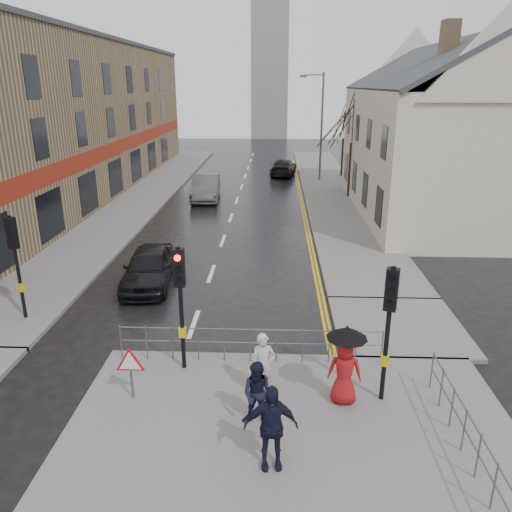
# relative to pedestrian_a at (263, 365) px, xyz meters

# --- Properties ---
(ground) EXTENTS (120.00, 120.00, 0.00)m
(ground) POSITION_rel_pedestrian_a_xyz_m (-2.34, 0.91, -0.94)
(ground) COLOR black
(ground) RESTS_ON ground
(near_pavement) EXTENTS (10.00, 9.00, 0.14)m
(near_pavement) POSITION_rel_pedestrian_a_xyz_m (0.66, -2.59, -0.87)
(near_pavement) COLOR #605E5B
(near_pavement) RESTS_ON ground
(left_pavement) EXTENTS (4.00, 44.00, 0.14)m
(left_pavement) POSITION_rel_pedestrian_a_xyz_m (-8.84, 23.91, -0.87)
(left_pavement) COLOR #605E5B
(left_pavement) RESTS_ON ground
(right_pavement) EXTENTS (4.00, 40.00, 0.14)m
(right_pavement) POSITION_rel_pedestrian_a_xyz_m (4.16, 25.91, -0.87)
(right_pavement) COLOR #605E5B
(right_pavement) RESTS_ON ground
(pavement_bridge_right) EXTENTS (4.00, 4.20, 0.14)m
(pavement_bridge_right) POSITION_rel_pedestrian_a_xyz_m (4.16, 3.91, -0.87)
(pavement_bridge_right) COLOR #605E5B
(pavement_bridge_right) RESTS_ON ground
(building_left_terrace) EXTENTS (8.00, 42.00, 10.00)m
(building_left_terrace) POSITION_rel_pedestrian_a_xyz_m (-14.34, 22.91, 4.06)
(building_left_terrace) COLOR #947755
(building_left_terrace) RESTS_ON ground
(building_right_cream) EXTENTS (9.00, 16.40, 10.10)m
(building_right_cream) POSITION_rel_pedestrian_a_xyz_m (9.66, 18.91, 3.84)
(building_right_cream) COLOR beige
(building_right_cream) RESTS_ON ground
(church_tower) EXTENTS (5.00, 5.00, 18.00)m
(church_tower) POSITION_rel_pedestrian_a_xyz_m (-0.84, 62.91, 8.06)
(church_tower) COLOR gray
(church_tower) RESTS_ON ground
(traffic_signal_near_left) EXTENTS (0.28, 0.27, 3.40)m
(traffic_signal_near_left) POSITION_rel_pedestrian_a_xyz_m (-2.14, 1.10, 1.52)
(traffic_signal_near_left) COLOR black
(traffic_signal_near_left) RESTS_ON near_pavement
(traffic_signal_near_right) EXTENTS (0.34, 0.33, 3.40)m
(traffic_signal_near_right) POSITION_rel_pedestrian_a_xyz_m (2.86, -0.10, 1.52)
(traffic_signal_near_right) COLOR black
(traffic_signal_near_right) RESTS_ON near_pavement
(traffic_signal_far_left) EXTENTS (0.34, 0.33, 3.40)m
(traffic_signal_far_left) POSITION_rel_pedestrian_a_xyz_m (-7.84, 3.91, 1.52)
(traffic_signal_far_left) COLOR black
(traffic_signal_far_left) RESTS_ON left_pavement
(guard_railing_front) EXTENTS (7.14, 0.04, 1.00)m
(guard_railing_front) POSITION_rel_pedestrian_a_xyz_m (-0.39, 1.51, -0.08)
(guard_railing_front) COLOR #595B5E
(guard_railing_front) RESTS_ON near_pavement
(guard_railing_side) EXTENTS (0.04, 4.54, 1.00)m
(guard_railing_side) POSITION_rel_pedestrian_a_xyz_m (4.16, -1.84, -0.10)
(guard_railing_side) COLOR #595B5E
(guard_railing_side) RESTS_ON near_pavement
(warning_sign) EXTENTS (0.80, 0.07, 1.35)m
(warning_sign) POSITION_rel_pedestrian_a_xyz_m (-3.14, -0.30, 0.10)
(warning_sign) COLOR #595B5E
(warning_sign) RESTS_ON near_pavement
(street_lamp) EXTENTS (1.83, 0.25, 8.00)m
(street_lamp) POSITION_rel_pedestrian_a_xyz_m (3.48, 28.91, 3.76)
(street_lamp) COLOR #595B5E
(street_lamp) RESTS_ON right_pavement
(tree_near) EXTENTS (2.40, 2.40, 6.58)m
(tree_near) POSITION_rel_pedestrian_a_xyz_m (5.16, 22.91, 4.19)
(tree_near) COLOR black
(tree_near) RESTS_ON right_pavement
(tree_far) EXTENTS (2.40, 2.40, 5.64)m
(tree_far) POSITION_rel_pedestrian_a_xyz_m (5.66, 30.91, 3.48)
(tree_far) COLOR black
(tree_far) RESTS_ON right_pavement
(pedestrian_a) EXTENTS (0.62, 0.44, 1.60)m
(pedestrian_a) POSITION_rel_pedestrian_a_xyz_m (0.00, 0.00, 0.00)
(pedestrian_a) COLOR #B7B6B3
(pedestrian_a) RESTS_ON near_pavement
(pedestrian_b) EXTENTS (0.84, 0.72, 1.53)m
(pedestrian_b) POSITION_rel_pedestrian_a_xyz_m (-0.07, -1.16, -0.04)
(pedestrian_b) COLOR black
(pedestrian_b) RESTS_ON near_pavement
(pedestrian_with_umbrella) EXTENTS (0.96, 0.96, 1.98)m
(pedestrian_with_umbrella) POSITION_rel_pedestrian_a_xyz_m (1.91, -0.25, 0.30)
(pedestrian_with_umbrella) COLOR #A01217
(pedestrian_with_umbrella) RESTS_ON near_pavement
(pedestrian_d) EXTENTS (1.10, 0.54, 1.82)m
(pedestrian_d) POSITION_rel_pedestrian_a_xyz_m (0.21, -2.42, 0.11)
(pedestrian_d) COLOR black
(pedestrian_d) RESTS_ON near_pavement
(car_parked) EXTENTS (1.98, 4.36, 1.45)m
(car_parked) POSITION_rel_pedestrian_a_xyz_m (-4.54, 7.12, -0.22)
(car_parked) COLOR black
(car_parked) RESTS_ON ground
(car_mid) EXTENTS (2.03, 5.01, 1.62)m
(car_mid) POSITION_rel_pedestrian_a_xyz_m (-4.41, 22.02, -0.13)
(car_mid) COLOR #434547
(car_mid) RESTS_ON ground
(car_far) EXTENTS (2.43, 4.81, 1.34)m
(car_far) POSITION_rel_pedestrian_a_xyz_m (0.83, 31.56, -0.27)
(car_far) COLOR black
(car_far) RESTS_ON ground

